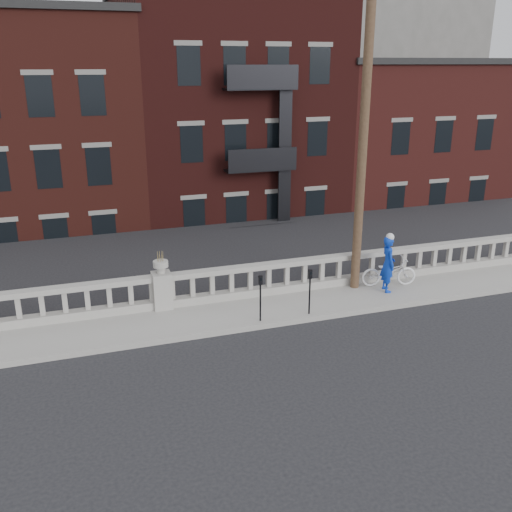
{
  "coord_description": "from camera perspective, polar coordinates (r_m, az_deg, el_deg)",
  "views": [
    {
      "loc": [
        -2.35,
        -11.73,
        7.08
      ],
      "look_at": [
        2.68,
        3.2,
        1.72
      ],
      "focal_mm": 40.0,
      "sensor_mm": 36.0,
      "label": 1
    }
  ],
  "objects": [
    {
      "name": "balustrade",
      "position": [
        17.11,
        -9.36,
        -3.59
      ],
      "size": [
        28.0,
        0.34,
        1.03
      ],
      "color": "#9D9A91",
      "rests_on": "sidewalk"
    },
    {
      "name": "parking_meter_b",
      "position": [
        15.89,
        0.44,
        -3.73
      ],
      "size": [
        0.1,
        0.09,
        1.36
      ],
      "color": "black",
      "rests_on": "sidewalk"
    },
    {
      "name": "ground",
      "position": [
        13.9,
        -6.4,
        -11.97
      ],
      "size": [
        120.0,
        120.0,
        0.0
      ],
      "primitive_type": "plane",
      "color": "black",
      "rests_on": "ground"
    },
    {
      "name": "bicycle",
      "position": [
        19.05,
        13.14,
        -1.55
      ],
      "size": [
        1.89,
        1.01,
        0.94
      ],
      "primitive_type": "imported",
      "rotation": [
        0.0,
        0.0,
        1.35
      ],
      "color": "white",
      "rests_on": "sidewalk"
    },
    {
      "name": "cyclist",
      "position": [
        18.46,
        13.06,
        -0.78
      ],
      "size": [
        0.55,
        0.73,
        1.81
      ],
      "primitive_type": "imported",
      "rotation": [
        0.0,
        0.0,
        1.38
      ],
      "color": "#0B31B1",
      "rests_on": "sidewalk"
    },
    {
      "name": "lower_level",
      "position": [
        35.18,
        -13.98,
        10.97
      ],
      "size": [
        80.0,
        44.0,
        20.8
      ],
      "color": "#605E59",
      "rests_on": "ground"
    },
    {
      "name": "parking_meter_c",
      "position": [
        16.41,
        5.4,
        -3.07
      ],
      "size": [
        0.1,
        0.09,
        1.36
      ],
      "color": "black",
      "rests_on": "sidewalk"
    },
    {
      "name": "sidewalk",
      "position": [
        16.48,
        -8.69,
        -6.61
      ],
      "size": [
        32.0,
        2.2,
        0.15
      ],
      "primitive_type": "cube",
      "color": "#9D9A91",
      "rests_on": "ground"
    },
    {
      "name": "planter_pedestal",
      "position": [
        17.04,
        -9.39,
        -3.0
      ],
      "size": [
        0.55,
        0.55,
        1.76
      ],
      "color": "#9D9A91",
      "rests_on": "sidewalk"
    },
    {
      "name": "utility_pole",
      "position": [
        17.65,
        10.73,
        12.47
      ],
      "size": [
        1.6,
        0.28,
        10.0
      ],
      "color": "#422D1E",
      "rests_on": "sidewalk"
    }
  ]
}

